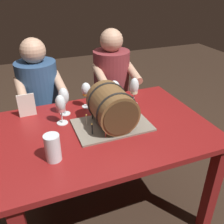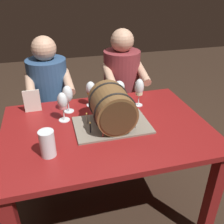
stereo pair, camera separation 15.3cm
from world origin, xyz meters
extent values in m
plane|color=#332319|center=(0.00, 0.00, 0.00)|extent=(8.00, 8.00, 0.00)
cube|color=maroon|center=(0.00, 0.00, 0.72)|extent=(1.28, 0.89, 0.03)
cube|color=maroon|center=(0.58, -0.38, 0.35)|extent=(0.07, 0.07, 0.71)
cube|color=maroon|center=(-0.58, 0.38, 0.35)|extent=(0.07, 0.07, 0.71)
cube|color=maroon|center=(0.58, 0.38, 0.35)|extent=(0.07, 0.07, 0.71)
cube|color=gray|center=(0.04, 0.00, 0.75)|extent=(0.47, 0.31, 0.01)
cylinder|color=brown|center=(0.04, 0.00, 0.88)|extent=(0.24, 0.29, 0.24)
cylinder|color=#46301B|center=(0.04, -0.15, 0.88)|extent=(0.21, 0.00, 0.21)
cylinder|color=#46301B|center=(0.04, 0.14, 0.88)|extent=(0.21, 0.00, 0.21)
torus|color=black|center=(0.04, -0.08, 0.88)|extent=(0.26, 0.01, 0.26)
torus|color=black|center=(0.04, 0.08, 0.88)|extent=(0.26, 0.01, 0.26)
cylinder|color=#EAD666|center=(0.20, -0.01, 0.79)|extent=(0.01, 0.01, 0.06)
sphere|color=#F9C64C|center=(0.20, -0.01, 0.82)|extent=(0.01, 0.01, 0.01)
cylinder|color=silver|center=(0.15, 0.10, 0.79)|extent=(0.01, 0.01, 0.07)
sphere|color=#F9C64C|center=(0.15, 0.10, 0.83)|extent=(0.01, 0.01, 0.01)
cylinder|color=silver|center=(0.06, 0.14, 0.78)|extent=(0.01, 0.01, 0.06)
sphere|color=#F9C64C|center=(0.06, 0.14, 0.82)|extent=(0.01, 0.01, 0.01)
cylinder|color=black|center=(-0.06, 0.11, 0.79)|extent=(0.01, 0.01, 0.08)
sphere|color=#F9C64C|center=(-0.06, 0.11, 0.84)|extent=(0.01, 0.01, 0.01)
cylinder|color=silver|center=(-0.11, 0.05, 0.79)|extent=(0.01, 0.01, 0.06)
sphere|color=#F9C64C|center=(-0.11, 0.05, 0.82)|extent=(0.01, 0.01, 0.01)
cylinder|color=black|center=(-0.11, -0.06, 0.78)|extent=(0.01, 0.01, 0.06)
sphere|color=#F9C64C|center=(-0.11, -0.06, 0.82)|extent=(0.01, 0.01, 0.01)
cylinder|color=#D64C47|center=(-0.05, -0.12, 0.79)|extent=(0.01, 0.01, 0.07)
sphere|color=#F9C64C|center=(-0.05, -0.12, 0.83)|extent=(0.01, 0.01, 0.01)
cylinder|color=#D64C47|center=(0.05, -0.14, 0.79)|extent=(0.01, 0.01, 0.07)
sphere|color=#F9C64C|center=(0.05, -0.14, 0.83)|extent=(0.01, 0.01, 0.01)
cylinder|color=silver|center=(0.17, -0.08, 0.79)|extent=(0.01, 0.01, 0.07)
sphere|color=#F9C64C|center=(0.17, -0.08, 0.83)|extent=(0.01, 0.01, 0.01)
cylinder|color=white|center=(0.29, 0.22, 0.74)|extent=(0.06, 0.06, 0.00)
cylinder|color=white|center=(0.29, 0.22, 0.79)|extent=(0.01, 0.01, 0.08)
ellipsoid|color=white|center=(0.29, 0.22, 0.89)|extent=(0.06, 0.06, 0.12)
cylinder|color=beige|center=(0.29, 0.22, 0.85)|extent=(0.05, 0.05, 0.05)
cylinder|color=white|center=(0.16, 0.28, 0.74)|extent=(0.06, 0.06, 0.00)
cylinder|color=white|center=(0.16, 0.28, 0.79)|extent=(0.01, 0.01, 0.08)
ellipsoid|color=white|center=(0.16, 0.28, 0.87)|extent=(0.08, 0.08, 0.09)
cylinder|color=maroon|center=(0.16, 0.28, 0.85)|extent=(0.06, 0.06, 0.03)
cylinder|color=white|center=(-0.04, 0.31, 0.74)|extent=(0.07, 0.07, 0.00)
cylinder|color=white|center=(-0.04, 0.31, 0.79)|extent=(0.01, 0.01, 0.09)
ellipsoid|color=white|center=(-0.04, 0.31, 0.88)|extent=(0.07, 0.07, 0.10)
cylinder|color=#C6842D|center=(-0.04, 0.31, 0.86)|extent=(0.05, 0.05, 0.04)
cylinder|color=white|center=(-0.20, 0.26, 0.74)|extent=(0.07, 0.07, 0.00)
cylinder|color=white|center=(-0.20, 0.26, 0.78)|extent=(0.01, 0.01, 0.07)
ellipsoid|color=white|center=(-0.20, 0.26, 0.88)|extent=(0.07, 0.07, 0.12)
cylinder|color=white|center=(-0.25, 0.15, 0.74)|extent=(0.07, 0.07, 0.00)
cylinder|color=white|center=(-0.25, 0.15, 0.79)|extent=(0.01, 0.01, 0.08)
ellipsoid|color=white|center=(-0.25, 0.15, 0.88)|extent=(0.06, 0.06, 0.11)
cylinder|color=pink|center=(-0.25, 0.15, 0.85)|extent=(0.05, 0.05, 0.04)
cylinder|color=white|center=(-0.36, -0.19, 0.82)|extent=(0.08, 0.08, 0.15)
cylinder|color=#C6842D|center=(-0.36, -0.19, 0.79)|extent=(0.07, 0.07, 0.10)
cylinder|color=white|center=(-0.36, -0.19, 0.85)|extent=(0.07, 0.07, 0.01)
cube|color=silver|center=(-0.44, 0.32, 0.82)|extent=(0.11, 0.01, 0.16)
cube|color=#1B2D46|center=(-0.32, 0.75, 0.23)|extent=(0.34, 0.32, 0.45)
cylinder|color=#2D4C75|center=(-0.32, 0.75, 0.71)|extent=(0.34, 0.34, 0.53)
sphere|color=tan|center=(-0.32, 0.75, 1.07)|extent=(0.20, 0.20, 0.20)
cylinder|color=tan|center=(-0.17, 0.62, 0.82)|extent=(0.09, 0.31, 0.14)
cylinder|color=tan|center=(-0.46, 0.60, 0.82)|extent=(0.09, 0.31, 0.14)
cube|color=#4C1B1E|center=(0.32, 0.75, 0.23)|extent=(0.34, 0.32, 0.45)
cylinder|color=maroon|center=(0.32, 0.75, 0.73)|extent=(0.33, 0.33, 0.55)
sphere|color=tan|center=(0.32, 0.75, 1.09)|extent=(0.20, 0.20, 0.20)
cylinder|color=tan|center=(0.46, 0.60, 0.84)|extent=(0.08, 0.31, 0.14)
cylinder|color=tan|center=(0.17, 0.62, 0.84)|extent=(0.08, 0.31, 0.14)
camera|label=1|loc=(-0.45, -1.25, 1.58)|focal=40.33mm
camera|label=2|loc=(-0.31, -1.30, 1.58)|focal=40.33mm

